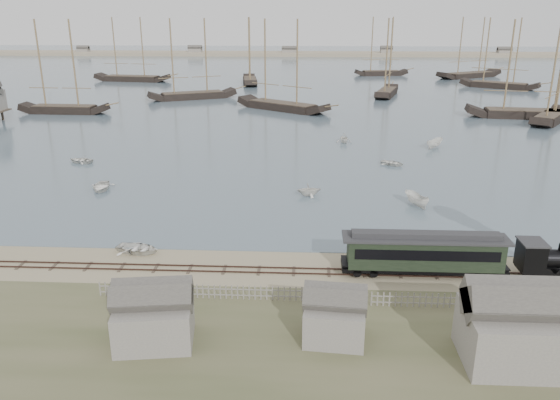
{
  "coord_description": "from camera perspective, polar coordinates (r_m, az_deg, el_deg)",
  "views": [
    {
      "loc": [
        -0.01,
        -44.19,
        20.96
      ],
      "look_at": [
        -2.63,
        6.64,
        3.5
      ],
      "focal_mm": 35.0,
      "sensor_mm": 36.0,
      "label": 1
    }
  ],
  "objects": [
    {
      "name": "schooner_2",
      "position": [
        124.87,
        0.25,
        13.93
      ],
      "size": [
        22.4,
        18.18,
        20.0
      ],
      "primitive_type": null,
      "rotation": [
        0.0,
        0.0,
        -0.62
      ],
      "color": "black",
      "rests_on": "harbor_water"
    },
    {
      "name": "shed_right",
      "position": [
        38.99,
        22.75,
        -15.26
      ],
      "size": [
        6.0,
        5.0,
        5.1
      ],
      "primitive_type": null,
      "color": "slate",
      "rests_on": "ground"
    },
    {
      "name": "harbor_water",
      "position": [
        215.21,
        3.02,
        13.33
      ],
      "size": [
        600.0,
        336.0,
        0.06
      ],
      "primitive_type": "cube",
      "color": "#465764",
      "rests_on": "ground"
    },
    {
      "name": "rowboat_7",
      "position": [
        93.9,
        6.71,
        6.45
      ],
      "size": [
        3.44,
        3.09,
        1.62
      ],
      "primitive_type": "imported",
      "rotation": [
        0.0,
        0.0,
        0.15
      ],
      "color": "white",
      "rests_on": "harbor_water"
    },
    {
      "name": "rowboat_1",
      "position": [
        65.86,
        3.05,
        1.11
      ],
      "size": [
        3.04,
        3.35,
        1.54
      ],
      "primitive_type": "imported",
      "rotation": [
        0.0,
        0.0,
        1.77
      ],
      "color": "white",
      "rests_on": "harbor_water"
    },
    {
      "name": "schooner_0",
      "position": [
        129.63,
        -22.11,
        12.77
      ],
      "size": [
        19.71,
        5.34,
        20.0
      ],
      "primitive_type": null,
      "rotation": [
        0.0,
        0.0,
        -0.04
      ],
      "color": "black",
      "rests_on": "harbor_water"
    },
    {
      "name": "picket_fence_east",
      "position": [
        44.07,
        19.39,
        -10.65
      ],
      "size": [
        15.0,
        0.1,
        1.2
      ],
      "primitive_type": null,
      "color": "slate",
      "rests_on": "ground"
    },
    {
      "name": "schooner_7",
      "position": [
        173.74,
        -3.22,
        15.31
      ],
      "size": [
        7.04,
        19.78,
        20.0
      ],
      "primitive_type": null,
      "rotation": [
        0.0,
        0.0,
        1.71
      ],
      "color": "black",
      "rests_on": "harbor_water"
    },
    {
      "name": "schooner_8",
      "position": [
        200.49,
        10.69,
        15.51
      ],
      "size": [
        18.99,
        7.31,
        20.0
      ],
      "primitive_type": null,
      "rotation": [
        0.0,
        0.0,
        0.17
      ],
      "color": "black",
      "rests_on": "harbor_water"
    },
    {
      "name": "rowboat_3",
      "position": [
        80.88,
        11.65,
        3.82
      ],
      "size": [
        3.91,
        4.21,
        0.71
      ],
      "primitive_type": "imported",
      "rotation": [
        0.0,
        0.0,
        1.0
      ],
      "color": "white",
      "rests_on": "harbor_water"
    },
    {
      "name": "rowboat_5",
      "position": [
        93.09,
        15.84,
        5.72
      ],
      "size": [
        3.93,
        3.79,
        1.53
      ],
      "primitive_type": "imported",
      "rotation": [
        0.0,
        0.0,
        2.4
      ],
      "color": "white",
      "rests_on": "harbor_water"
    },
    {
      "name": "rowboat_2",
      "position": [
        64.16,
        14.05,
        0.03
      ],
      "size": [
        4.04,
        3.05,
        1.47
      ],
      "primitive_type": "imported",
      "rotation": [
        0.0,
        0.0,
        3.63
      ],
      "color": "white",
      "rests_on": "harbor_water"
    },
    {
      "name": "schooner_5",
      "position": [
        175.34,
        22.29,
        14.02
      ],
      "size": [
        21.59,
        15.63,
        20.0
      ],
      "primitive_type": null,
      "rotation": [
        0.0,
        0.0,
        -0.53
      ],
      "color": "black",
      "rests_on": "harbor_water"
    },
    {
      "name": "passenger_coach",
      "position": [
        47.26,
        14.84,
        -5.26
      ],
      "size": [
        13.69,
        2.64,
        3.33
      ],
      "color": "black",
      "rests_on": "ground"
    },
    {
      "name": "ground",
      "position": [
        48.91,
        2.69,
        -6.46
      ],
      "size": [
        600.0,
        600.0,
        0.0
      ],
      "primitive_type": "plane",
      "color": "tan",
      "rests_on": "ground"
    },
    {
      "name": "schooner_9",
      "position": [
        201.73,
        19.43,
        14.81
      ],
      "size": [
        25.22,
        18.63,
        20.0
      ],
      "primitive_type": null,
      "rotation": [
        0.0,
        0.0,
        0.55
      ],
      "color": "black",
      "rests_on": "harbor_water"
    },
    {
      "name": "picket_fence_west",
      "position": [
        43.18,
        -6.17,
        -10.23
      ],
      "size": [
        19.0,
        0.1,
        1.2
      ],
      "primitive_type": null,
      "color": "slate",
      "rests_on": "ground"
    },
    {
      "name": "shed_mid",
      "position": [
        38.47,
        5.64,
        -14.19
      ],
      "size": [
        4.0,
        3.5,
        3.6
      ],
      "primitive_type": null,
      "color": "slate",
      "rests_on": "ground"
    },
    {
      "name": "beached_dinghy",
      "position": [
        52.16,
        -14.63,
        -4.91
      ],
      "size": [
        3.76,
        4.64,
        0.85
      ],
      "primitive_type": "imported",
      "rotation": [
        0.0,
        0.0,
        1.34
      ],
      "color": "white",
      "rests_on": "ground"
    },
    {
      "name": "schooner_4",
      "position": [
        126.62,
        25.28,
        12.25
      ],
      "size": [
        26.69,
        9.17,
        20.0
      ],
      "primitive_type": null,
      "rotation": [
        0.0,
        0.0,
        -0.12
      ],
      "color": "black",
      "rests_on": "harbor_water"
    },
    {
      "name": "schooner_6",
      "position": [
        186.87,
        -15.42,
        14.94
      ],
      "size": [
        25.38,
        9.18,
        20.0
      ],
      "primitive_type": null,
      "rotation": [
        0.0,
        0.0,
        -0.14
      ],
      "color": "black",
      "rests_on": "harbor_water"
    },
    {
      "name": "rail_track",
      "position": [
        47.09,
        2.68,
        -7.46
      ],
      "size": [
        120.0,
        1.8,
        0.16
      ],
      "color": "#3B2620",
      "rests_on": "ground"
    },
    {
      "name": "shed_left",
      "position": [
        38.89,
        -12.83,
        -14.22
      ],
      "size": [
        5.0,
        4.0,
        4.1
      ],
      "primitive_type": null,
      "color": "slate",
      "rests_on": "ground"
    },
    {
      "name": "rowboat_6",
      "position": [
        85.84,
        -20.1,
        3.94
      ],
      "size": [
        3.53,
        4.29,
        0.77
      ],
      "primitive_type": "imported",
      "rotation": [
        0.0,
        0.0,
        4.46
      ],
      "color": "white",
      "rests_on": "harbor_water"
    },
    {
      "name": "schooner_3",
      "position": [
        149.89,
        11.31,
        14.41
      ],
      "size": [
        9.3,
        19.04,
        20.0
      ],
      "primitive_type": null,
      "rotation": [
        0.0,
        0.0,
        1.29
      ],
      "color": "black",
      "rests_on": "harbor_water"
    },
    {
      "name": "schooner_1",
      "position": [
        143.6,
        -9.3,
        14.34
      ],
      "size": [
        22.52,
        14.23,
        20.0
      ],
      "primitive_type": null,
      "rotation": [
        0.0,
        0.0,
        0.44
      ],
      "color": "black",
      "rests_on": "harbor_water"
    },
    {
      "name": "far_spit",
      "position": [
        294.94,
        3.05,
        14.83
      ],
      "size": [
        500.0,
        20.0,
        1.8
      ],
      "primitive_type": "cube",
      "color": "tan",
      "rests_on": "ground"
    },
    {
      "name": "rowboat_0",
      "position": [
        71.62,
        -18.2,
        1.36
      ],
      "size": [
        4.58,
        3.57,
        0.87
      ],
      "primitive_type": "imported",
      "rotation": [
        0.0,
        0.0,
        0.15
      ],
      "color": "white",
      "rests_on": "harbor_water"
    },
    {
      "name": "schooner_10",
      "position": [
        123.75,
        27.08,
        11.87
      ],
      "size": [
        14.83,
        18.61,
        20.0
      ],
      "primitive_type": null,
      "rotation": [
        0.0,
        0.0,
        0.96
      ],
      "color": "black",
      "rests_on": "harbor_water"
    }
  ]
}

